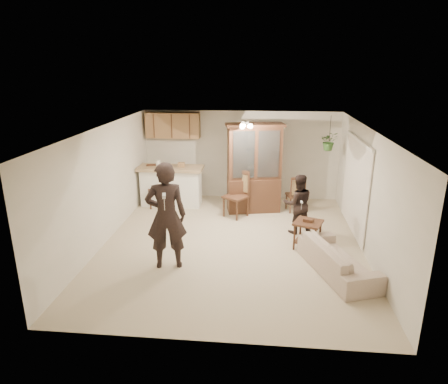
# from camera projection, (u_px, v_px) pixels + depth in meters

# --- Properties ---
(floor) EXTENTS (6.50, 6.50, 0.00)m
(floor) POSITION_uv_depth(u_px,v_px,m) (232.00, 243.00, 8.69)
(floor) COLOR #BCAC8E
(floor) RESTS_ON ground
(ceiling) EXTENTS (5.50, 6.50, 0.02)m
(ceiling) POSITION_uv_depth(u_px,v_px,m) (232.00, 129.00, 7.93)
(ceiling) COLOR silver
(ceiling) RESTS_ON wall_back
(wall_back) EXTENTS (5.50, 0.02, 2.50)m
(wall_back) POSITION_uv_depth(u_px,v_px,m) (241.00, 155.00, 11.39)
(wall_back) COLOR silver
(wall_back) RESTS_ON ground
(wall_front) EXTENTS (5.50, 0.02, 2.50)m
(wall_front) POSITION_uv_depth(u_px,v_px,m) (212.00, 262.00, 5.23)
(wall_front) COLOR silver
(wall_front) RESTS_ON ground
(wall_left) EXTENTS (0.02, 6.50, 2.50)m
(wall_left) POSITION_uv_depth(u_px,v_px,m) (104.00, 185.00, 8.56)
(wall_left) COLOR silver
(wall_left) RESTS_ON ground
(wall_right) EXTENTS (0.02, 6.50, 2.50)m
(wall_right) POSITION_uv_depth(u_px,v_px,m) (368.00, 193.00, 8.05)
(wall_right) COLOR silver
(wall_right) RESTS_ON ground
(breakfast_bar) EXTENTS (1.60, 0.55, 1.00)m
(breakfast_bar) POSITION_uv_depth(u_px,v_px,m) (171.00, 188.00, 10.94)
(breakfast_bar) COLOR white
(breakfast_bar) RESTS_ON floor
(bar_top) EXTENTS (1.75, 0.70, 0.08)m
(bar_top) POSITION_uv_depth(u_px,v_px,m) (171.00, 168.00, 10.77)
(bar_top) COLOR tan
(bar_top) RESTS_ON breakfast_bar
(upper_cabinets) EXTENTS (1.50, 0.34, 0.70)m
(upper_cabinets) POSITION_uv_depth(u_px,v_px,m) (173.00, 125.00, 11.14)
(upper_cabinets) COLOR brown
(upper_cabinets) RESTS_ON wall_back
(vertical_blinds) EXTENTS (0.06, 2.30, 2.10)m
(vertical_blinds) POSITION_uv_depth(u_px,v_px,m) (355.00, 187.00, 8.95)
(vertical_blinds) COLOR silver
(vertical_blinds) RESTS_ON wall_right
(ceiling_fixture) EXTENTS (0.36, 0.36, 0.20)m
(ceiling_fixture) POSITION_uv_depth(u_px,v_px,m) (245.00, 125.00, 9.08)
(ceiling_fixture) COLOR #FFE8BF
(ceiling_fixture) RESTS_ON ceiling
(hanging_plant) EXTENTS (0.43, 0.37, 0.48)m
(hanging_plant) POSITION_uv_depth(u_px,v_px,m) (329.00, 141.00, 10.19)
(hanging_plant) COLOR #305D25
(hanging_plant) RESTS_ON ceiling
(plant_cord) EXTENTS (0.01, 0.01, 0.65)m
(plant_cord) POSITION_uv_depth(u_px,v_px,m) (330.00, 128.00, 10.09)
(plant_cord) COLOR black
(plant_cord) RESTS_ON ceiling
(sofa) EXTENTS (1.31, 2.01, 0.73)m
(sofa) POSITION_uv_depth(u_px,v_px,m) (338.00, 255.00, 7.38)
(sofa) COLOR beige
(sofa) RESTS_ON floor
(adult) EXTENTS (0.73, 0.56, 1.80)m
(adult) POSITION_uv_depth(u_px,v_px,m) (166.00, 223.00, 7.46)
(adult) COLOR black
(adult) RESTS_ON floor
(child) EXTENTS (0.72, 0.60, 1.35)m
(child) POSITION_uv_depth(u_px,v_px,m) (298.00, 205.00, 9.07)
(child) COLOR black
(child) RESTS_ON floor
(china_hutch) EXTENTS (1.55, 0.85, 2.31)m
(china_hutch) POSITION_uv_depth(u_px,v_px,m) (254.00, 169.00, 10.31)
(china_hutch) COLOR #372014
(china_hutch) RESTS_ON floor
(side_table) EXTENTS (0.70, 0.70, 0.66)m
(side_table) POSITION_uv_depth(u_px,v_px,m) (307.00, 234.00, 8.40)
(side_table) COLOR #372014
(side_table) RESTS_ON floor
(chair_bar) EXTENTS (0.65, 0.65, 1.14)m
(chair_bar) POSITION_uv_depth(u_px,v_px,m) (158.00, 195.00, 10.90)
(chair_bar) COLOR #372014
(chair_bar) RESTS_ON floor
(chair_hutch_left) EXTENTS (0.73, 0.73, 1.18)m
(chair_hutch_left) POSITION_uv_depth(u_px,v_px,m) (236.00, 204.00, 10.16)
(chair_hutch_left) COLOR #372014
(chair_hutch_left) RESTS_ON floor
(chair_hutch_right) EXTENTS (0.52, 0.52, 0.98)m
(chair_hutch_right) POSITION_uv_depth(u_px,v_px,m) (295.00, 201.00, 10.56)
(chair_hutch_right) COLOR #372014
(chair_hutch_right) RESTS_ON floor
(controller_adult) EXTENTS (0.09, 0.19, 0.06)m
(controller_adult) POSITION_uv_depth(u_px,v_px,m) (164.00, 196.00, 6.79)
(controller_adult) COLOR silver
(controller_adult) RESTS_ON adult
(controller_child) EXTENTS (0.05, 0.12, 0.04)m
(controller_child) POSITION_uv_depth(u_px,v_px,m) (302.00, 202.00, 8.71)
(controller_child) COLOR silver
(controller_child) RESTS_ON child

